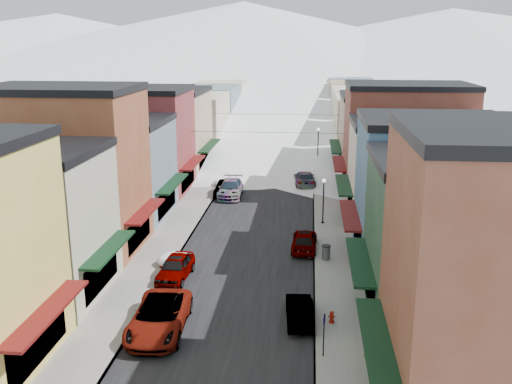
% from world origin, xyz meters
% --- Properties ---
extents(road, '(10.00, 160.00, 0.01)m').
position_xyz_m(road, '(0.00, 60.00, 0.01)').
color(road, black).
rests_on(road, ground).
extents(sidewalk_left, '(3.20, 160.00, 0.15)m').
position_xyz_m(sidewalk_left, '(-6.60, 60.00, 0.07)').
color(sidewalk_left, gray).
rests_on(sidewalk_left, ground).
extents(sidewalk_right, '(3.20, 160.00, 0.15)m').
position_xyz_m(sidewalk_right, '(6.60, 60.00, 0.07)').
color(sidewalk_right, gray).
rests_on(sidewalk_right, ground).
extents(curb_left, '(0.10, 160.00, 0.15)m').
position_xyz_m(curb_left, '(-5.05, 60.00, 0.07)').
color(curb_left, slate).
rests_on(curb_left, ground).
extents(curb_right, '(0.10, 160.00, 0.15)m').
position_xyz_m(curb_right, '(5.05, 60.00, 0.07)').
color(curb_right, slate).
rests_on(curb_right, ground).
extents(bldg_l_cream, '(11.30, 8.20, 9.50)m').
position_xyz_m(bldg_l_cream, '(-13.19, 12.50, 4.76)').
color(bldg_l_cream, '#B3AC90').
rests_on(bldg_l_cream, ground).
extents(bldg_l_brick_near, '(12.30, 8.20, 12.50)m').
position_xyz_m(bldg_l_brick_near, '(-13.69, 20.50, 6.26)').
color(bldg_l_brick_near, brown).
rests_on(bldg_l_brick_near, ground).
extents(bldg_l_grayblue, '(11.30, 9.20, 9.00)m').
position_xyz_m(bldg_l_grayblue, '(-13.19, 29.00, 4.51)').
color(bldg_l_grayblue, slate).
rests_on(bldg_l_grayblue, ground).
extents(bldg_l_brick_far, '(13.30, 9.20, 11.00)m').
position_xyz_m(bldg_l_brick_far, '(-14.19, 38.00, 5.51)').
color(bldg_l_brick_far, maroon).
rests_on(bldg_l_brick_far, ground).
extents(bldg_l_tan, '(11.30, 11.20, 10.00)m').
position_xyz_m(bldg_l_tan, '(-13.19, 48.00, 5.01)').
color(bldg_l_tan, tan).
rests_on(bldg_l_tan, ground).
extents(bldg_r_green, '(11.30, 9.20, 9.50)m').
position_xyz_m(bldg_r_green, '(13.19, 12.00, 4.76)').
color(bldg_r_green, '#1D3D27').
rests_on(bldg_r_green, ground).
extents(bldg_r_blue, '(11.30, 9.20, 10.50)m').
position_xyz_m(bldg_r_blue, '(13.19, 21.00, 5.26)').
color(bldg_r_blue, '#3A6083').
rests_on(bldg_r_blue, ground).
extents(bldg_r_cream, '(12.30, 9.20, 9.00)m').
position_xyz_m(bldg_r_cream, '(13.69, 30.00, 4.51)').
color(bldg_r_cream, beige).
rests_on(bldg_r_cream, ground).
extents(bldg_r_brick_far, '(13.30, 9.20, 11.50)m').
position_xyz_m(bldg_r_brick_far, '(14.19, 39.00, 5.76)').
color(bldg_r_brick_far, maroon).
rests_on(bldg_r_brick_far, ground).
extents(bldg_r_tan, '(11.30, 11.20, 9.50)m').
position_xyz_m(bldg_r_tan, '(13.19, 49.00, 4.76)').
color(bldg_r_tan, '#957A62').
rests_on(bldg_r_tan, ground).
extents(distant_blocks, '(34.00, 55.00, 8.00)m').
position_xyz_m(distant_blocks, '(0.00, 83.00, 4.00)').
color(distant_blocks, gray).
rests_on(distant_blocks, ground).
extents(mountain_ridge, '(670.00, 340.00, 34.00)m').
position_xyz_m(mountain_ridge, '(-19.47, 277.18, 14.36)').
color(mountain_ridge, silver).
rests_on(mountain_ridge, ground).
extents(overhead_cables, '(16.40, 15.04, 0.04)m').
position_xyz_m(overhead_cables, '(0.00, 47.50, 6.20)').
color(overhead_cables, black).
rests_on(overhead_cables, ground).
extents(car_white_suv, '(3.18, 6.42, 1.75)m').
position_xyz_m(car_white_suv, '(-3.50, 8.47, 0.88)').
color(car_white_suv, white).
rests_on(car_white_suv, ground).
extents(car_silver_sedan, '(2.13, 4.72, 1.58)m').
position_xyz_m(car_silver_sedan, '(-4.30, 15.71, 0.79)').
color(car_silver_sedan, '#9B9EA3').
rests_on(car_silver_sedan, ground).
extents(car_dark_hatch, '(2.01, 4.63, 1.48)m').
position_xyz_m(car_dark_hatch, '(-4.07, 37.27, 0.74)').
color(car_dark_hatch, black).
rests_on(car_dark_hatch, ground).
extents(car_silver_wagon, '(2.58, 5.91, 1.69)m').
position_xyz_m(car_silver_wagon, '(-3.50, 36.78, 0.85)').
color(car_silver_wagon, gray).
rests_on(car_silver_wagon, ground).
extents(car_green_sedan, '(1.79, 4.34, 1.40)m').
position_xyz_m(car_green_sedan, '(4.19, 10.38, 0.70)').
color(car_green_sedan, black).
rests_on(car_green_sedan, ground).
extents(car_gray_suv, '(2.04, 4.78, 1.61)m').
position_xyz_m(car_gray_suv, '(4.30, 21.96, 0.81)').
color(car_gray_suv, gray).
rests_on(car_gray_suv, ground).
extents(car_black_sedan, '(2.66, 5.64, 1.59)m').
position_xyz_m(car_black_sedan, '(4.04, 42.12, 0.80)').
color(car_black_sedan, black).
rests_on(car_black_sedan, ground).
extents(car_lane_silver, '(2.41, 4.99, 1.64)m').
position_xyz_m(car_lane_silver, '(-0.67, 52.39, 0.82)').
color(car_lane_silver, '#92969A').
rests_on(car_lane_silver, ground).
extents(car_lane_white, '(3.04, 6.10, 1.66)m').
position_xyz_m(car_lane_white, '(1.39, 70.76, 0.83)').
color(car_lane_white, silver).
rests_on(car_lane_white, ground).
extents(fire_hydrant, '(0.42, 0.32, 0.72)m').
position_xyz_m(fire_hydrant, '(6.01, 10.11, 0.48)').
color(fire_hydrant, '#A41408').
rests_on(fire_hydrant, sidewalk_right).
extents(parking_sign, '(0.13, 0.31, 2.34)m').
position_xyz_m(parking_sign, '(5.47, 6.52, 1.52)').
color(parking_sign, black).
rests_on(parking_sign, sidewalk_right).
extents(trash_can, '(0.64, 0.64, 1.09)m').
position_xyz_m(trash_can, '(5.91, 19.75, 0.70)').
color(trash_can, '#585B5D').
rests_on(trash_can, sidewalk_right).
extents(streetlamp_near, '(0.33, 0.33, 3.98)m').
position_xyz_m(streetlamp_near, '(5.81, 28.35, 2.66)').
color(streetlamp_near, black).
rests_on(streetlamp_near, sidewalk_right).
extents(streetlamp_far, '(0.41, 0.41, 4.92)m').
position_xyz_m(streetlamp_far, '(5.53, 51.38, 3.26)').
color(streetlamp_far, black).
rests_on(streetlamp_far, sidewalk_right).
extents(planter_far, '(0.47, 0.47, 0.60)m').
position_xyz_m(planter_far, '(7.65, 6.50, 0.45)').
color(planter_far, '#385F2B').
rests_on(planter_far, sidewalk_right).
extents(snow_pile_near, '(2.13, 2.51, 0.90)m').
position_xyz_m(snow_pile_near, '(-4.88, 18.26, 0.43)').
color(snow_pile_near, white).
rests_on(snow_pile_near, ground).
extents(snow_pile_mid, '(2.35, 2.65, 0.99)m').
position_xyz_m(snow_pile_mid, '(-4.88, 17.72, 0.48)').
color(snow_pile_mid, white).
rests_on(snow_pile_mid, ground).
extents(snow_pile_far, '(2.12, 2.50, 0.90)m').
position_xyz_m(snow_pile_far, '(-4.88, 40.58, 0.43)').
color(snow_pile_far, white).
rests_on(snow_pile_far, ground).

